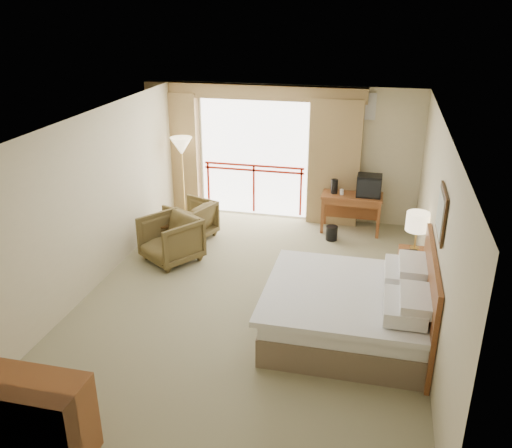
% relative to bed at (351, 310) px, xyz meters
% --- Properties ---
extents(floor, '(7.00, 7.00, 0.00)m').
position_rel_bed_xyz_m(floor, '(-1.50, 0.60, -0.38)').
color(floor, '#817B57').
rests_on(floor, ground).
extents(ceiling, '(7.00, 7.00, 0.00)m').
position_rel_bed_xyz_m(ceiling, '(-1.50, 0.60, 2.32)').
color(ceiling, white).
rests_on(ceiling, wall_back).
extents(wall_back, '(5.00, 0.00, 5.00)m').
position_rel_bed_xyz_m(wall_back, '(-1.50, 4.10, 0.97)').
color(wall_back, beige).
rests_on(wall_back, ground).
extents(wall_front, '(5.00, 0.00, 5.00)m').
position_rel_bed_xyz_m(wall_front, '(-1.50, -2.90, 0.97)').
color(wall_front, beige).
rests_on(wall_front, ground).
extents(wall_left, '(0.00, 7.00, 7.00)m').
position_rel_bed_xyz_m(wall_left, '(-4.00, 0.60, 0.97)').
color(wall_left, beige).
rests_on(wall_left, ground).
extents(wall_right, '(0.00, 7.00, 7.00)m').
position_rel_bed_xyz_m(wall_right, '(1.00, 0.60, 0.97)').
color(wall_right, beige).
rests_on(wall_right, ground).
extents(balcony_door, '(2.40, 0.00, 2.40)m').
position_rel_bed_xyz_m(balcony_door, '(-2.30, 4.08, 0.82)').
color(balcony_door, white).
rests_on(balcony_door, wall_back).
extents(balcony_railing, '(2.09, 0.03, 1.02)m').
position_rel_bed_xyz_m(balcony_railing, '(-2.30, 4.06, 0.44)').
color(balcony_railing, '#A01E0D').
rests_on(balcony_railing, wall_back).
extents(curtain_left, '(1.00, 0.26, 2.50)m').
position_rel_bed_xyz_m(curtain_left, '(-3.95, 3.95, 0.87)').
color(curtain_left, olive).
rests_on(curtain_left, wall_back).
extents(curtain_right, '(1.00, 0.26, 2.50)m').
position_rel_bed_xyz_m(curtain_right, '(-0.65, 3.95, 0.87)').
color(curtain_right, olive).
rests_on(curtain_right, wall_back).
extents(valance, '(4.40, 0.22, 0.28)m').
position_rel_bed_xyz_m(valance, '(-2.30, 3.98, 2.17)').
color(valance, olive).
rests_on(valance, wall_back).
extents(hvac_vent, '(0.50, 0.04, 0.50)m').
position_rel_bed_xyz_m(hvac_vent, '(-0.20, 4.07, 1.97)').
color(hvac_vent, silver).
rests_on(hvac_vent, wall_back).
extents(bed, '(2.13, 2.06, 0.97)m').
position_rel_bed_xyz_m(bed, '(0.00, 0.00, 0.00)').
color(bed, brown).
rests_on(bed, floor).
extents(headboard, '(0.06, 2.10, 1.30)m').
position_rel_bed_xyz_m(headboard, '(0.96, 0.00, 0.27)').
color(headboard, brown).
rests_on(headboard, wall_right).
extents(framed_art, '(0.04, 0.72, 0.60)m').
position_rel_bed_xyz_m(framed_art, '(0.97, 0.00, 1.47)').
color(framed_art, black).
rests_on(framed_art, wall_right).
extents(nightstand, '(0.45, 0.54, 0.64)m').
position_rel_bed_xyz_m(nightstand, '(0.84, 1.45, -0.06)').
color(nightstand, brown).
rests_on(nightstand, floor).
extents(table_lamp, '(0.35, 0.35, 0.61)m').
position_rel_bed_xyz_m(table_lamp, '(0.84, 1.50, 0.74)').
color(table_lamp, tan).
rests_on(table_lamp, nightstand).
extents(phone, '(0.21, 0.17, 0.08)m').
position_rel_bed_xyz_m(phone, '(0.79, 1.30, 0.31)').
color(phone, black).
rests_on(phone, nightstand).
extents(desk, '(1.15, 0.55, 0.75)m').
position_rel_bed_xyz_m(desk, '(-0.24, 3.64, 0.21)').
color(desk, brown).
rests_on(desk, floor).
extents(tv, '(0.46, 0.36, 0.42)m').
position_rel_bed_xyz_m(tv, '(0.06, 3.58, 0.58)').
color(tv, black).
rests_on(tv, desk).
extents(coffee_maker, '(0.16, 0.16, 0.28)m').
position_rel_bed_xyz_m(coffee_maker, '(-0.59, 3.59, 0.51)').
color(coffee_maker, black).
rests_on(coffee_maker, desk).
extents(cup, '(0.08, 0.08, 0.11)m').
position_rel_bed_xyz_m(cup, '(-0.44, 3.54, 0.42)').
color(cup, white).
rests_on(cup, desk).
extents(wastebasket, '(0.26, 0.26, 0.27)m').
position_rel_bed_xyz_m(wastebasket, '(-0.55, 3.07, -0.24)').
color(wastebasket, black).
rests_on(wastebasket, floor).
extents(armchair_far, '(1.00, 0.99, 0.71)m').
position_rel_bed_xyz_m(armchair_far, '(-3.16, 2.59, -0.38)').
color(armchair_far, '#4B3D21').
rests_on(armchair_far, floor).
extents(armchair_near, '(1.20, 1.20, 0.80)m').
position_rel_bed_xyz_m(armchair_near, '(-3.17, 1.57, -0.38)').
color(armchair_near, '#4B3D21').
rests_on(armchair_near, floor).
extents(side_table, '(0.46, 0.46, 0.50)m').
position_rel_bed_xyz_m(side_table, '(-3.47, 2.02, -0.03)').
color(side_table, black).
rests_on(side_table, floor).
extents(book, '(0.25, 0.25, 0.02)m').
position_rel_bed_xyz_m(book, '(-3.47, 2.02, 0.13)').
color(book, white).
rests_on(book, side_table).
extents(floor_lamp, '(0.43, 0.43, 1.70)m').
position_rel_bed_xyz_m(floor_lamp, '(-3.63, 3.48, 1.09)').
color(floor_lamp, tan).
rests_on(floor_lamp, floor).
extents(dresser, '(1.33, 0.57, 0.89)m').
position_rel_bed_xyz_m(dresser, '(-2.97, -2.84, 0.07)').
color(dresser, brown).
rests_on(dresser, floor).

